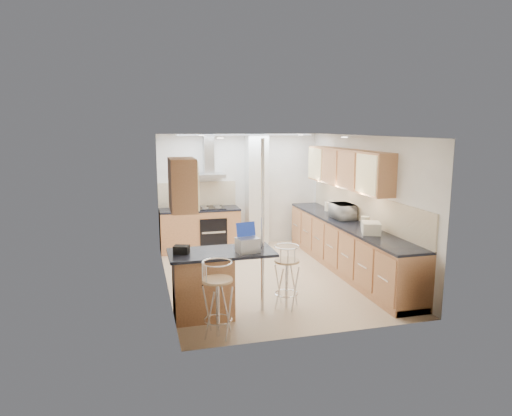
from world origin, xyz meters
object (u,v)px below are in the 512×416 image
object	(u,v)px
bar_stool_near	(218,299)
bread_bin	(371,228)
laptop	(248,245)
bar_stool_end	(287,276)
microwave	(343,211)

from	to	relation	value
bar_stool_near	bread_bin	bearing A→B (deg)	23.86
laptop	bar_stool_end	distance (m)	0.86
bar_stool_end	bread_bin	distance (m)	1.77
microwave	bar_stool_end	xyz separation A→B (m)	(-1.70, -1.72, -0.59)
microwave	bar_stool_end	bearing A→B (deg)	133.42
laptop	bar_stool_end	world-z (taller)	laptop
bar_stool_end	bread_bin	bearing A→B (deg)	-59.66
bread_bin	bar_stool_near	bearing A→B (deg)	-134.96
microwave	bread_bin	bearing A→B (deg)	174.24
bar_stool_end	bread_bin	xyz separation A→B (m)	(1.61, 0.48, 0.54)
bar_stool_near	bread_bin	size ratio (longest dim) A/B	2.79
bar_stool_near	bar_stool_end	world-z (taller)	bar_stool_near
bar_stool_end	microwave	bearing A→B (deg)	-30.75
microwave	bar_stool_end	distance (m)	2.49
laptop	bar_stool_near	distance (m)	0.91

